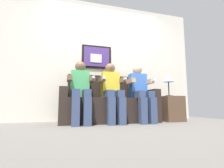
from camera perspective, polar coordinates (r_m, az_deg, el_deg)
name	(u,v)px	position (r m, az deg, el deg)	size (l,w,h in m)	color
ground_plane	(114,124)	(2.91, 0.83, -13.41)	(5.48, 5.48, 0.00)	#66605B
back_wall_assembly	(104,60)	(3.77, -2.64, 7.97)	(4.22, 0.10, 2.60)	silver
couch	(109,106)	(3.21, -0.86, -7.27)	(1.82, 0.58, 0.90)	#2D231E
person_on_left	(80,88)	(2.96, -10.57, -1.46)	(0.46, 0.56, 1.11)	#4CB266
person_in_middle	(112,89)	(3.06, -0.04, -1.76)	(0.46, 0.56, 1.11)	yellow
person_on_right	(140,90)	(3.26, 9.52, -2.01)	(0.46, 0.56, 1.11)	#3F72CC
side_table_right	(171,109)	(3.65, 19.23, -7.84)	(0.40, 0.40, 0.50)	brown
table_lamp	(168,79)	(3.71, 18.41, 1.58)	(0.22, 0.22, 0.46)	#333338
spare_remote_on_table	(174,96)	(3.60, 20.00, -3.68)	(0.04, 0.13, 0.02)	white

